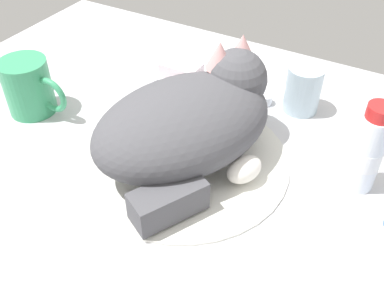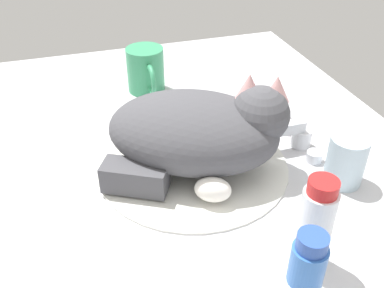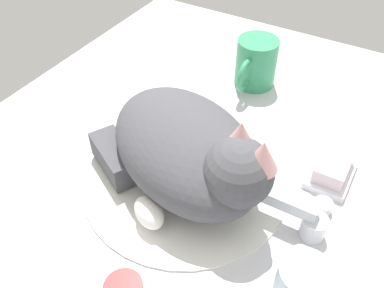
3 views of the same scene
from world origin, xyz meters
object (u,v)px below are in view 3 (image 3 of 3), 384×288
(faucet, at_px, (304,220))
(cat, at_px, (190,152))
(coffee_mug, at_px, (255,63))
(soap_bar, at_px, (333,166))

(faucet, height_order, cat, cat)
(faucet, bearing_deg, coffee_mug, -145.37)
(cat, xyz_separation_m, soap_bar, (-0.13, 0.18, -0.05))
(coffee_mug, bearing_deg, soap_bar, 50.06)
(faucet, relative_size, soap_bar, 1.66)
(soap_bar, bearing_deg, faucet, -2.90)
(faucet, distance_m, soap_bar, 0.12)
(cat, distance_m, soap_bar, 0.23)
(faucet, xyz_separation_m, soap_bar, (-0.12, 0.01, 0.00))
(faucet, relative_size, coffee_mug, 1.00)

